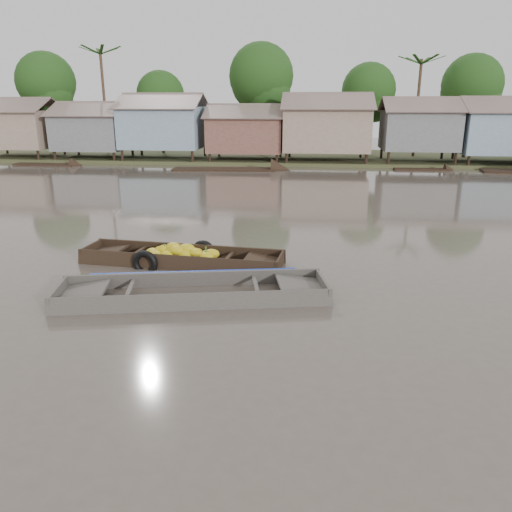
# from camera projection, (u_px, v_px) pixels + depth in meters

# --- Properties ---
(ground) EXTENTS (120.00, 120.00, 0.00)m
(ground) POSITION_uv_depth(u_px,v_px,m) (243.00, 308.00, 11.88)
(ground) COLOR #52483F
(ground) RESTS_ON ground
(riverbank) EXTENTS (120.00, 12.47, 10.22)m
(riverbank) POSITION_uv_depth(u_px,v_px,m) (333.00, 122.00, 40.89)
(riverbank) COLOR #384723
(riverbank) RESTS_ON ground
(banana_boat) EXTENTS (6.25, 2.06, 0.85)m
(banana_boat) POSITION_uv_depth(u_px,v_px,m) (179.00, 257.00, 15.08)
(banana_boat) COLOR black
(banana_boat) RESTS_ON ground
(viewer_boat) EXTENTS (6.91, 3.05, 0.54)m
(viewer_boat) POSITION_uv_depth(u_px,v_px,m) (194.00, 295.00, 12.50)
(viewer_boat) COLOR #403A36
(viewer_boat) RESTS_ON ground
(distant_boats) EXTENTS (48.33, 15.27, 1.38)m
(distant_boats) POSITION_uv_depth(u_px,v_px,m) (476.00, 171.00, 33.51)
(distant_boats) COLOR black
(distant_boats) RESTS_ON ground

